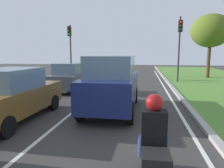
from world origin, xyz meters
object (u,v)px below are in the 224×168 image
Objects in this scene: rider_person at (154,127)px; tree_roadside_far at (211,31)px; car_suv_ahead at (112,83)px; car_hatchback_far at (71,77)px; traffic_light_near_right at (180,39)px; motorcycle at (153,164)px; traffic_light_overhead_left at (70,42)px; car_sedan_left_lane at (12,95)px.

rider_person is 0.19× the size of tree_roadside_far.
rider_person is (1.45, -4.91, 0.02)m from car_suv_ahead.
traffic_light_near_right is at bearing 34.28° from car_hatchback_far.
traffic_light_near_right is 4.97m from tree_roadside_far.
rider_person reaches higher than motorcycle.
rider_person is 0.23× the size of traffic_light_overhead_left.
traffic_light_overhead_left is 13.30m from tree_roadside_far.
tree_roadside_far is (3.35, 3.56, 0.93)m from traffic_light_near_right.
car_suv_ahead reaches higher than car_hatchback_far.
tree_roadside_far reaches higher than motorcycle.
car_suv_ahead is 5.37m from car_hatchback_far.
car_hatchback_far is at bearing 116.30° from rider_person.
car_suv_ahead is at bearing -50.65° from car_hatchback_far.
car_sedan_left_lane is at bearing -88.91° from car_hatchback_far.
motorcycle is (1.46, -4.96, -0.60)m from car_suv_ahead.
rider_person is at bearing -108.74° from tree_roadside_far.
car_suv_ahead is 3.74m from car_sedan_left_lane.
rider_person is 14.43m from traffic_light_near_right.
tree_roadside_far reaches higher than traffic_light_overhead_left.
car_sedan_left_lane is 1.16× the size of car_hatchback_far.
rider_person is at bearing -61.40° from car_hatchback_far.
car_sedan_left_lane is (-3.31, -1.72, -0.25)m from car_suv_ahead.
car_hatchback_far is (-0.03, 5.92, -0.04)m from car_sedan_left_lane.
traffic_light_near_right reaches higher than car_sedan_left_lane.
car_sedan_left_lane is at bearing 144.38° from motorcycle.
traffic_light_near_right is (7.38, 10.82, 2.61)m from car_sedan_left_lane.
car_sedan_left_lane is 0.72× the size of tree_roadside_far.
car_suv_ahead is at bearing 104.89° from motorcycle.
motorcycle is at bearing -108.68° from tree_roadside_far.
car_suv_ahead is 1.21× the size of car_hatchback_far.
car_hatchback_far is at bearing -146.53° from traffic_light_near_right.
traffic_light_overhead_left is at bearing 110.95° from car_hatchback_far.
car_hatchback_far is 10.30m from rider_person.
car_suv_ahead is 0.75× the size of tree_roadside_far.
tree_roadside_far is at bearing 69.77° from rider_person.
traffic_light_near_right is 9.88m from traffic_light_overhead_left.
rider_person is 18.83m from tree_roadside_far.
car_hatchback_far is at bearing 116.18° from motorcycle.
rider_person is (4.77, -3.18, 0.27)m from car_sedan_left_lane.
traffic_light_overhead_left is (-2.38, 12.33, 2.53)m from car_sedan_left_lane.
tree_roadside_far is (13.10, 2.05, 1.02)m from traffic_light_overhead_left.
traffic_light_near_right is at bearing 77.94° from rider_person.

